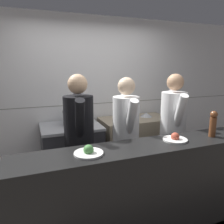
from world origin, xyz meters
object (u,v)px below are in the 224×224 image
at_px(pepper_mill, 213,123).
at_px(chef_line, 173,129).
at_px(plated_dish_appetiser, 175,139).
at_px(chef_sous, 126,135).
at_px(oven_range, 72,153).
at_px(mixing_bowl_steel, 146,115).
at_px(plated_dish_main, 89,152).
at_px(chef_head_cook, 79,138).
at_px(chefs_knife, 122,122).
at_px(stock_pot, 73,117).

height_order(pepper_mill, chef_line, chef_line).
xyz_separation_m(plated_dish_appetiser, chef_sous, (-0.26, 0.67, -0.13)).
bearing_deg(chef_sous, chef_line, 5.15).
bearing_deg(oven_range, mixing_bowl_steel, 1.95).
distance_m(plated_dish_main, chef_head_cook, 0.70).
height_order(mixing_bowl_steel, chef_head_cook, chef_head_cook).
bearing_deg(oven_range, pepper_mill, -49.15).
xyz_separation_m(oven_range, chefs_knife, (0.79, -0.16, 0.47)).
bearing_deg(stock_pot, pepper_mill, -50.77).
bearing_deg(mixing_bowl_steel, stock_pot, -179.20).
height_order(plated_dish_appetiser, chef_line, chef_line).
bearing_deg(pepper_mill, chef_line, 91.52).
relative_size(plated_dish_appetiser, chef_sous, 0.15).
xyz_separation_m(plated_dish_main, chef_sous, (0.68, 0.70, -0.13)).
bearing_deg(chef_line, oven_range, 163.26).
height_order(mixing_bowl_steel, plated_dish_appetiser, plated_dish_appetiser).
distance_m(oven_range, chef_line, 1.58).
relative_size(stock_pot, pepper_mill, 1.14).
xyz_separation_m(chefs_knife, chef_sous, (-0.22, -0.62, -0.00)).
relative_size(plated_dish_main, chef_line, 0.15).
xyz_separation_m(stock_pot, chef_line, (1.22, -0.84, -0.08)).
bearing_deg(mixing_bowl_steel, oven_range, -178.05).
relative_size(oven_range, chef_line, 0.53).
distance_m(stock_pot, pepper_mill, 1.96).
distance_m(chefs_knife, chef_line, 0.81).
relative_size(mixing_bowl_steel, chef_line, 0.13).
height_order(oven_range, chef_head_cook, chef_head_cook).
height_order(oven_range, plated_dish_appetiser, plated_dish_appetiser).
xyz_separation_m(oven_range, mixing_bowl_steel, (1.34, 0.05, 0.50)).
relative_size(mixing_bowl_steel, pepper_mill, 0.73).
bearing_deg(chef_line, chef_sous, -166.79).
relative_size(oven_range, plated_dish_appetiser, 3.57).
height_order(chefs_knife, plated_dish_appetiser, plated_dish_appetiser).
distance_m(plated_dish_main, chef_line, 1.53).
bearing_deg(pepper_mill, oven_range, 130.85).
bearing_deg(chef_head_cook, oven_range, 95.52).
distance_m(pepper_mill, chef_head_cook, 1.52).
height_order(plated_dish_main, chef_sous, chef_sous).
distance_m(oven_range, plated_dish_main, 1.60).
relative_size(plated_dish_main, plated_dish_appetiser, 1.03).
xyz_separation_m(stock_pot, mixing_bowl_steel, (1.29, 0.02, -0.07)).
relative_size(chefs_knife, pepper_mill, 1.35).
bearing_deg(plated_dish_main, chefs_knife, 55.76).
bearing_deg(chef_head_cook, mixing_bowl_steel, 39.63).
bearing_deg(chefs_knife, plated_dish_main, -124.24).
bearing_deg(chefs_knife, oven_range, 168.70).
bearing_deg(plated_dish_main, oven_range, 85.77).
bearing_deg(chef_sous, plated_dish_appetiser, -61.11).
bearing_deg(chef_sous, stock_pot, 130.69).
bearing_deg(chefs_knife, chef_head_cook, -142.84).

